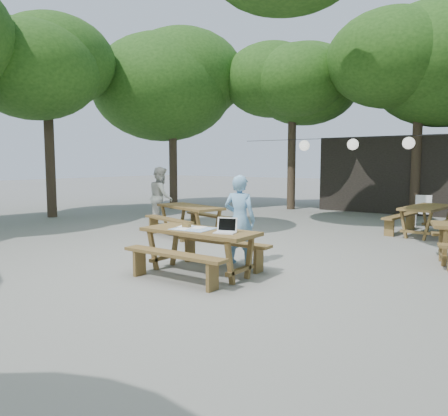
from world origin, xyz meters
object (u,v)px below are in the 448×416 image
picnic_table_nw (190,220)px  woman (240,220)px  plastic_chair (423,217)px  second_person (161,197)px  main_picnic_table (200,251)px

picnic_table_nw → woman: 3.48m
woman → plastic_chair: size_ratio=1.81×
second_person → plastic_chair: size_ratio=1.92×
picnic_table_nw → plastic_chair: plastic_chair is taller
woman → second_person: (-4.45, 2.64, 0.05)m
woman → plastic_chair: bearing=-114.8°
picnic_table_nw → woman: bearing=-18.3°
picnic_table_nw → woman: size_ratio=1.39×
picnic_table_nw → second_person: size_ratio=1.32×
picnic_table_nw → plastic_chair: (4.58, 5.08, -0.13)m
picnic_table_nw → woman: (2.82, -1.98, 0.43)m
second_person → woman: bearing=-162.0°
main_picnic_table → second_person: size_ratio=1.16×
picnic_table_nw → second_person: second_person is taller
woman → second_person: bearing=-41.5°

